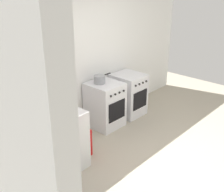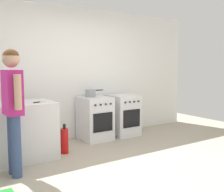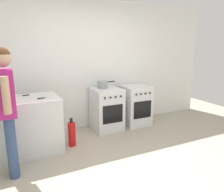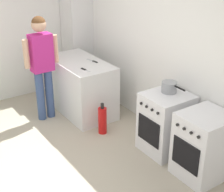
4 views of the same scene
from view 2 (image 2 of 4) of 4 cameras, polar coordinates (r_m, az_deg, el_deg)
ground_plane at (r=4.23m, az=3.41°, el=-14.16°), size 8.00×8.00×0.00m
back_wall at (r=5.64m, az=-8.53°, el=4.46°), size 6.00×0.10×2.60m
counter_unit at (r=4.60m, az=-19.77°, el=-6.99°), size 1.30×0.70×0.90m
oven_left at (r=5.57m, az=-3.48°, el=-4.55°), size 0.56×0.62×0.85m
oven_right at (r=5.94m, az=2.24°, el=-3.86°), size 0.55×0.62×0.85m
pot at (r=5.53m, az=-4.38°, el=0.57°), size 0.39×0.21×0.15m
knife_paring at (r=4.50m, az=-14.71°, el=-1.21°), size 0.21×0.06×0.01m
knife_utility at (r=4.72m, az=-19.23°, el=-1.03°), size 0.25×0.08×0.01m
person at (r=3.90m, az=-19.54°, el=-0.89°), size 0.22×0.57×1.69m
fire_extinguisher at (r=4.82m, az=-9.64°, el=-8.94°), size 0.13×0.13×0.50m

